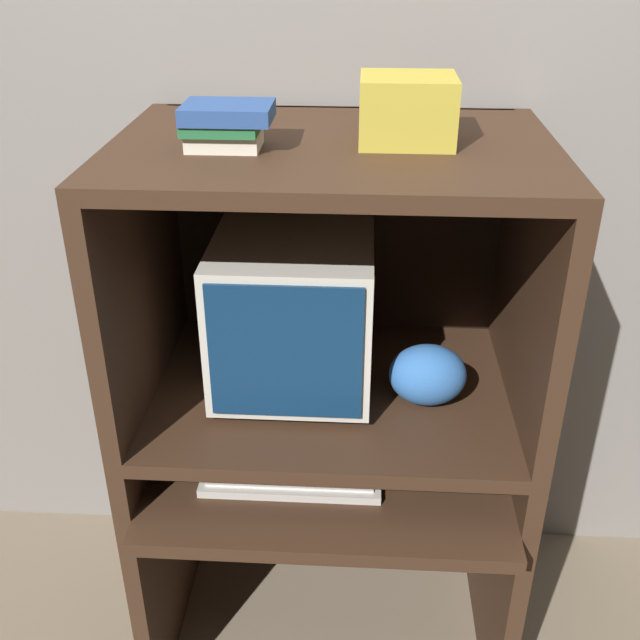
{
  "coord_description": "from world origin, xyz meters",
  "views": [
    {
      "loc": [
        0.07,
        -1.21,
        1.83
      ],
      "look_at": [
        -0.03,
        0.33,
        0.99
      ],
      "focal_mm": 42.0,
      "sensor_mm": 36.0,
      "label": 1
    }
  ],
  "objects_px": {
    "snack_bag": "(428,375)",
    "book_stack": "(225,124)",
    "crt_monitor": "(295,306)",
    "mouse": "(405,477)",
    "keyboard": "(292,474)",
    "storage_box": "(407,110)"
  },
  "relations": [
    {
      "from": "mouse",
      "to": "storage_box",
      "type": "relative_size",
      "value": 0.38
    },
    {
      "from": "snack_bag",
      "to": "mouse",
      "type": "bearing_deg",
      "value": -112.1
    },
    {
      "from": "crt_monitor",
      "to": "keyboard",
      "type": "distance_m",
      "value": 0.4
    },
    {
      "from": "book_stack",
      "to": "crt_monitor",
      "type": "bearing_deg",
      "value": 41.96
    },
    {
      "from": "snack_bag",
      "to": "book_stack",
      "type": "xyz_separation_m",
      "value": [
        -0.44,
        -0.01,
        0.58
      ]
    },
    {
      "from": "keyboard",
      "to": "mouse",
      "type": "xyz_separation_m",
      "value": [
        0.27,
        -0.0,
        0.0
      ]
    },
    {
      "from": "crt_monitor",
      "to": "snack_bag",
      "type": "xyz_separation_m",
      "value": [
        0.32,
        -0.1,
        -0.12
      ]
    },
    {
      "from": "crt_monitor",
      "to": "mouse",
      "type": "relative_size",
      "value": 6.22
    },
    {
      "from": "mouse",
      "to": "snack_bag",
      "type": "xyz_separation_m",
      "value": [
        0.05,
        0.11,
        0.22
      ]
    },
    {
      "from": "keyboard",
      "to": "mouse",
      "type": "bearing_deg",
      "value": -0.26
    },
    {
      "from": "crt_monitor",
      "to": "snack_bag",
      "type": "bearing_deg",
      "value": -16.62
    },
    {
      "from": "keyboard",
      "to": "book_stack",
      "type": "distance_m",
      "value": 0.82
    },
    {
      "from": "keyboard",
      "to": "mouse",
      "type": "relative_size",
      "value": 5.74
    },
    {
      "from": "keyboard",
      "to": "storage_box",
      "type": "distance_m",
      "value": 0.87
    },
    {
      "from": "keyboard",
      "to": "snack_bag",
      "type": "bearing_deg",
      "value": 19.64
    },
    {
      "from": "mouse",
      "to": "storage_box",
      "type": "bearing_deg",
      "value": 101.18
    },
    {
      "from": "snack_bag",
      "to": "book_stack",
      "type": "bearing_deg",
      "value": -178.26
    },
    {
      "from": "snack_bag",
      "to": "book_stack",
      "type": "relative_size",
      "value": 1.02
    },
    {
      "from": "mouse",
      "to": "storage_box",
      "type": "xyz_separation_m",
      "value": [
        -0.03,
        0.17,
        0.82
      ]
    },
    {
      "from": "mouse",
      "to": "storage_box",
      "type": "distance_m",
      "value": 0.83
    },
    {
      "from": "snack_bag",
      "to": "storage_box",
      "type": "bearing_deg",
      "value": 146.05
    },
    {
      "from": "snack_bag",
      "to": "crt_monitor",
      "type": "bearing_deg",
      "value": 163.38
    }
  ]
}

